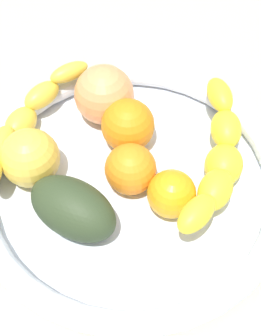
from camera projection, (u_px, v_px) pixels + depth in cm
name	position (u px, v px, depth cm)	size (l,w,h in cm)	color
kitchen_counter	(130.00, 198.00, 54.65)	(120.00, 120.00, 3.00)	#AFAB91
fruit_bowl	(130.00, 181.00, 51.71)	(34.65, 34.65, 4.11)	silver
banana_draped_left	(219.00, 158.00, 50.24)	(18.32, 14.12, 5.75)	yellow
banana_draped_right	(25.00, 120.00, 53.90)	(19.47, 10.87, 5.16)	yellow
orange_front	(128.00, 125.00, 53.05)	(6.16, 6.16, 6.16)	orange
orange_mid_left	(128.00, 171.00, 49.69)	(5.62, 5.62, 5.62)	orange
orange_mid_right	(171.00, 194.00, 48.31)	(5.16, 5.16, 5.16)	orange
apple_yellow	(30.00, 158.00, 50.17)	(6.51, 6.51, 6.51)	gold
avocado_dark	(70.00, 205.00, 47.17)	(9.76, 5.92, 5.75)	#2E3D23
peach_blush	(104.00, 95.00, 55.16)	(7.15, 7.15, 7.15)	#F19458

